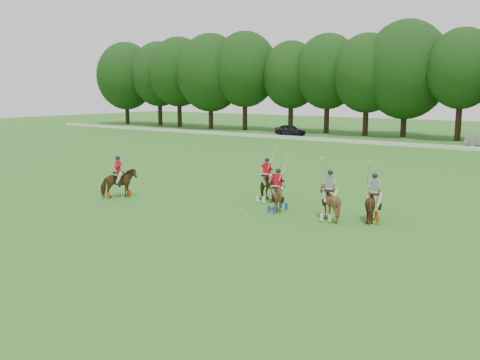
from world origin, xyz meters
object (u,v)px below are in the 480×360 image
Objects in this scene: polo_red_c at (278,197)px; car_left at (290,130)px; polo_red_b at (267,186)px; polo_stripe_a at (374,204)px; polo_stripe_b at (330,202)px; polo_red_a at (119,183)px; polo_ball at (247,216)px.

car_left is at bearing 119.88° from polo_red_c.
polo_red_b is at bearing 135.56° from polo_red_c.
polo_stripe_a is 0.96× the size of polo_stripe_b.
polo_red_b reaches higher than polo_red_c.
polo_red_b reaches higher than polo_red_a.
polo_ball is at bearing -152.99° from polo_stripe_b.
polo_red_b is 3.75m from polo_ball.
car_left is 1.58× the size of polo_red_c.
polo_red_b is at bearing -143.12° from car_left.
car_left is 1.54× the size of polo_stripe_a.
polo_red_c is 4.60m from polo_stripe_a.
polo_red_a is at bearing -169.42° from polo_stripe_b.
car_left is at bearing 122.91° from polo_stripe_b.
polo_stripe_b is at bearing -0.03° from polo_red_c.
polo_red_a is (12.92, -40.24, 0.12)m from car_left.
car_left is 41.48m from polo_red_b.
car_left is 43.88m from polo_red_c.
polo_red_a is 1.04× the size of polo_stripe_a.
polo_ball is at bearing -71.16° from polo_red_b.
polo_stripe_a is at bearing -7.60° from polo_red_b.
car_left is 1.48× the size of polo_red_a.
polo_red_a is 31.81× the size of polo_ball.
car_left is at bearing 125.38° from polo_stripe_a.
polo_ball is (-3.37, -1.72, -0.79)m from polo_stripe_b.
polo_stripe_b is 3.86m from polo_ball.
polo_stripe_a is at bearing 11.41° from polo_red_c.
polo_red_a reaches higher than polo_stripe_a.
polo_red_c is at bearing 70.74° from polo_ball.
polo_stripe_b is at bearing -152.36° from polo_stripe_a.
car_left is 42.26m from polo_red_a.
polo_stripe_a is at bearing 12.97° from polo_red_a.
polo_red_c is at bearing -142.18° from car_left.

